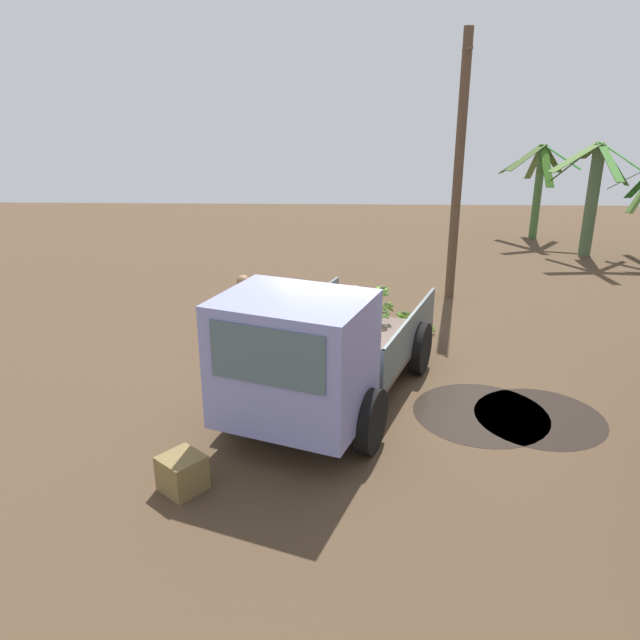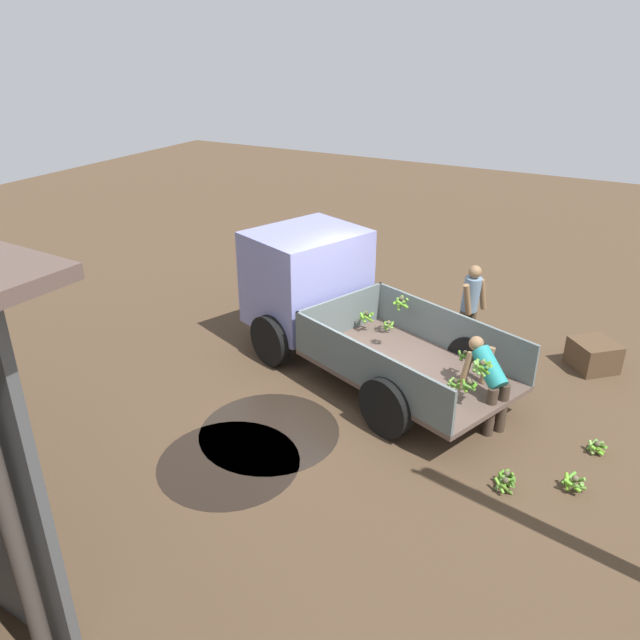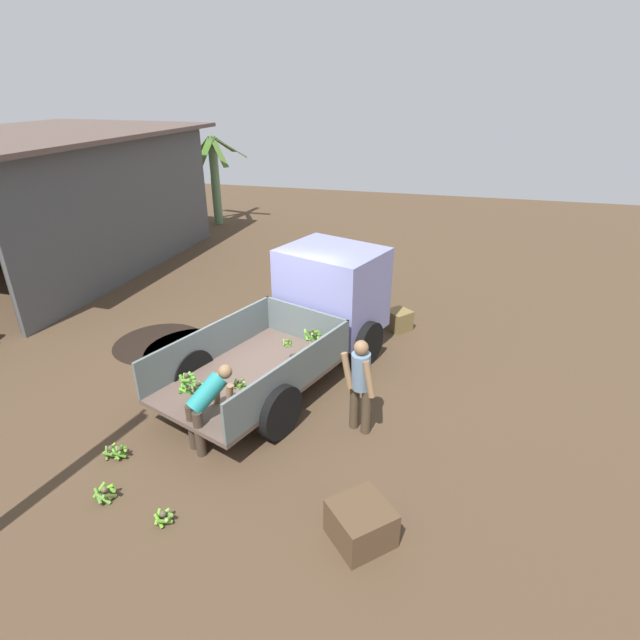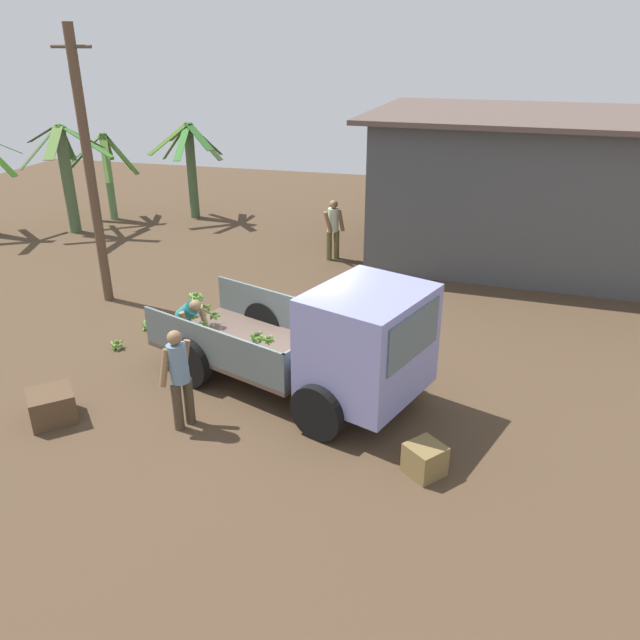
{
  "view_description": "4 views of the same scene",
  "coord_description": "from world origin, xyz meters",
  "px_view_note": "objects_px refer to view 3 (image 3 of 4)",
  "views": [
    {
      "loc": [
        9.18,
        -0.42,
        4.57
      ],
      "look_at": [
        -0.68,
        -0.72,
        0.96
      ],
      "focal_mm": 35.0,
      "sensor_mm": 36.0,
      "label": 1
    },
    {
      "loc": [
        -3.5,
        7.97,
        5.32
      ],
      "look_at": [
        0.77,
        0.17,
        1.13
      ],
      "focal_mm": 35.0,
      "sensor_mm": 36.0,
      "label": 2
    },
    {
      "loc": [
        -7.47,
        -3.06,
        5.09
      ],
      "look_at": [
        0.39,
        -1.06,
        1.2
      ],
      "focal_mm": 28.0,
      "sensor_mm": 36.0,
      "label": 3
    },
    {
      "loc": [
        3.19,
        -9.52,
        5.58
      ],
      "look_at": [
        0.57,
        0.32,
        0.96
      ],
      "focal_mm": 35.0,
      "sensor_mm": 36.0,
      "label": 4
    }
  ],
  "objects_px": {
    "banana_bunch_on_ground_0": "(111,451)",
    "wooden_crate_0": "(361,523)",
    "wooden_crate_1": "(399,320)",
    "banana_bunch_on_ground_2": "(120,452)",
    "cargo_truck": "(319,304)",
    "banana_bunch_on_ground_3": "(164,517)",
    "banana_bunch_on_ground_1": "(105,493)",
    "person_worker_loading": "(207,403)",
    "person_foreground_visitor": "(361,382)"
  },
  "relations": [
    {
      "from": "person_foreground_visitor",
      "to": "person_worker_loading",
      "type": "bearing_deg",
      "value": -42.63
    },
    {
      "from": "person_worker_loading",
      "to": "banana_bunch_on_ground_1",
      "type": "distance_m",
      "value": 1.77
    },
    {
      "from": "banana_bunch_on_ground_3",
      "to": "wooden_crate_1",
      "type": "relative_size",
      "value": 0.57
    },
    {
      "from": "cargo_truck",
      "to": "wooden_crate_0",
      "type": "distance_m",
      "value": 4.73
    },
    {
      "from": "banana_bunch_on_ground_1",
      "to": "wooden_crate_0",
      "type": "xyz_separation_m",
      "value": [
        0.22,
        -3.43,
        0.13
      ]
    },
    {
      "from": "banana_bunch_on_ground_0",
      "to": "wooden_crate_0",
      "type": "distance_m",
      "value": 3.9
    },
    {
      "from": "person_foreground_visitor",
      "to": "banana_bunch_on_ground_3",
      "type": "relative_size",
      "value": 6.07
    },
    {
      "from": "person_worker_loading",
      "to": "banana_bunch_on_ground_2",
      "type": "relative_size",
      "value": 5.05
    },
    {
      "from": "banana_bunch_on_ground_0",
      "to": "banana_bunch_on_ground_3",
      "type": "height_order",
      "value": "banana_bunch_on_ground_0"
    },
    {
      "from": "person_worker_loading",
      "to": "wooden_crate_0",
      "type": "xyz_separation_m",
      "value": [
        -1.17,
        -2.55,
        -0.51
      ]
    },
    {
      "from": "banana_bunch_on_ground_3",
      "to": "banana_bunch_on_ground_2",
      "type": "bearing_deg",
      "value": 53.53
    },
    {
      "from": "banana_bunch_on_ground_1",
      "to": "wooden_crate_0",
      "type": "distance_m",
      "value": 3.44
    },
    {
      "from": "person_foreground_visitor",
      "to": "wooden_crate_1",
      "type": "height_order",
      "value": "person_foreground_visitor"
    },
    {
      "from": "person_foreground_visitor",
      "to": "banana_bunch_on_ground_2",
      "type": "distance_m",
      "value": 3.75
    },
    {
      "from": "person_worker_loading",
      "to": "banana_bunch_on_ground_2",
      "type": "bearing_deg",
      "value": 152.7
    },
    {
      "from": "banana_bunch_on_ground_3",
      "to": "person_foreground_visitor",
      "type": "bearing_deg",
      "value": -40.08
    },
    {
      "from": "banana_bunch_on_ground_1",
      "to": "banana_bunch_on_ground_2",
      "type": "xyz_separation_m",
      "value": [
        0.78,
        0.3,
        -0.02
      ]
    },
    {
      "from": "cargo_truck",
      "to": "wooden_crate_1",
      "type": "xyz_separation_m",
      "value": [
        1.53,
        -1.46,
        -0.89
      ]
    },
    {
      "from": "cargo_truck",
      "to": "person_worker_loading",
      "type": "relative_size",
      "value": 4.06
    },
    {
      "from": "wooden_crate_1",
      "to": "person_worker_loading",
      "type": "bearing_deg",
      "value": 153.23
    },
    {
      "from": "banana_bunch_on_ground_1",
      "to": "banana_bunch_on_ground_3",
      "type": "distance_m",
      "value": 0.98
    },
    {
      "from": "wooden_crate_1",
      "to": "banana_bunch_on_ground_3",
      "type": "bearing_deg",
      "value": 159.83
    },
    {
      "from": "person_worker_loading",
      "to": "banana_bunch_on_ground_3",
      "type": "distance_m",
      "value": 1.68
    },
    {
      "from": "banana_bunch_on_ground_1",
      "to": "person_worker_loading",
      "type": "bearing_deg",
      "value": -32.46
    },
    {
      "from": "banana_bunch_on_ground_2",
      "to": "banana_bunch_on_ground_0",
      "type": "bearing_deg",
      "value": 97.18
    },
    {
      "from": "person_worker_loading",
      "to": "banana_bunch_on_ground_3",
      "type": "height_order",
      "value": "person_worker_loading"
    },
    {
      "from": "person_worker_loading",
      "to": "banana_bunch_on_ground_0",
      "type": "xyz_separation_m",
      "value": [
        -0.63,
        1.32,
        -0.65
      ]
    },
    {
      "from": "banana_bunch_on_ground_3",
      "to": "wooden_crate_1",
      "type": "xyz_separation_m",
      "value": [
        6.25,
        -2.3,
        0.13
      ]
    },
    {
      "from": "person_foreground_visitor",
      "to": "wooden_crate_0",
      "type": "relative_size",
      "value": 2.43
    },
    {
      "from": "cargo_truck",
      "to": "banana_bunch_on_ground_1",
      "type": "height_order",
      "value": "cargo_truck"
    },
    {
      "from": "banana_bunch_on_ground_0",
      "to": "person_worker_loading",
      "type": "bearing_deg",
      "value": -64.48
    },
    {
      "from": "person_worker_loading",
      "to": "wooden_crate_1",
      "type": "height_order",
      "value": "person_worker_loading"
    },
    {
      "from": "cargo_truck",
      "to": "banana_bunch_on_ground_2",
      "type": "relative_size",
      "value": 20.51
    },
    {
      "from": "person_foreground_visitor",
      "to": "banana_bunch_on_ground_2",
      "type": "bearing_deg",
      "value": -41.09
    },
    {
      "from": "banana_bunch_on_ground_1",
      "to": "wooden_crate_0",
      "type": "bearing_deg",
      "value": -86.32
    },
    {
      "from": "cargo_truck",
      "to": "banana_bunch_on_ground_3",
      "type": "bearing_deg",
      "value": -169.35
    },
    {
      "from": "cargo_truck",
      "to": "person_foreground_visitor",
      "type": "xyz_separation_m",
      "value": [
        -2.26,
        -1.24,
        -0.21
      ]
    },
    {
      "from": "banana_bunch_on_ground_1",
      "to": "wooden_crate_0",
      "type": "relative_size",
      "value": 0.47
    },
    {
      "from": "person_foreground_visitor",
      "to": "banana_bunch_on_ground_1",
      "type": "height_order",
      "value": "person_foreground_visitor"
    },
    {
      "from": "banana_bunch_on_ground_1",
      "to": "cargo_truck",
      "type": "bearing_deg",
      "value": -21.46
    },
    {
      "from": "wooden_crate_1",
      "to": "banana_bunch_on_ground_2",
      "type": "bearing_deg",
      "value": 146.22
    },
    {
      "from": "banana_bunch_on_ground_1",
      "to": "banana_bunch_on_ground_2",
      "type": "distance_m",
      "value": 0.83
    },
    {
      "from": "person_foreground_visitor",
      "to": "banana_bunch_on_ground_1",
      "type": "relative_size",
      "value": 5.15
    },
    {
      "from": "wooden_crate_0",
      "to": "wooden_crate_1",
      "type": "distance_m",
      "value": 5.88
    },
    {
      "from": "banana_bunch_on_ground_3",
      "to": "wooden_crate_1",
      "type": "distance_m",
      "value": 6.66
    },
    {
      "from": "banana_bunch_on_ground_1",
      "to": "wooden_crate_1",
      "type": "distance_m",
      "value": 6.92
    },
    {
      "from": "banana_bunch_on_ground_0",
      "to": "wooden_crate_0",
      "type": "xyz_separation_m",
      "value": [
        -0.54,
        -3.86,
        0.13
      ]
    },
    {
      "from": "cargo_truck",
      "to": "wooden_crate_0",
      "type": "relative_size",
      "value": 7.75
    },
    {
      "from": "cargo_truck",
      "to": "banana_bunch_on_ground_3",
      "type": "distance_m",
      "value": 4.91
    },
    {
      "from": "person_foreground_visitor",
      "to": "person_worker_loading",
      "type": "relative_size",
      "value": 1.27
    }
  ]
}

